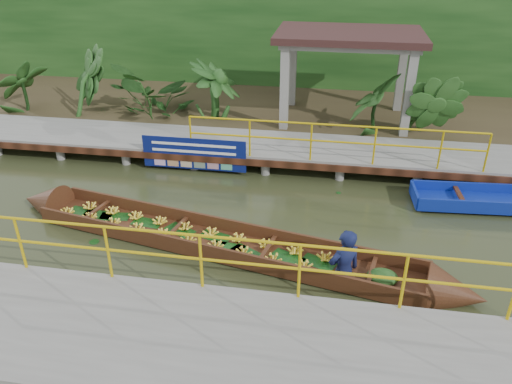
# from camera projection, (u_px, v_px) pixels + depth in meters

# --- Properties ---
(ground) EXTENTS (80.00, 80.00, 0.00)m
(ground) POSITION_uv_depth(u_px,v_px,m) (205.00, 221.00, 11.40)
(ground) COLOR #2D3319
(ground) RESTS_ON ground
(land_strip) EXTENTS (30.00, 8.00, 0.45)m
(land_strip) POSITION_uv_depth(u_px,v_px,m) (258.00, 109.00, 17.83)
(land_strip) COLOR #322719
(land_strip) RESTS_ON ground
(far_dock) EXTENTS (16.00, 2.06, 1.66)m
(far_dock) POSITION_uv_depth(u_px,v_px,m) (235.00, 145.00, 14.16)
(far_dock) COLOR slate
(far_dock) RESTS_ON ground
(near_dock) EXTENTS (18.00, 2.40, 1.73)m
(near_dock) POSITION_uv_depth(u_px,v_px,m) (197.00, 354.00, 7.45)
(near_dock) COLOR slate
(near_dock) RESTS_ON ground
(pavilion) EXTENTS (4.40, 3.00, 3.00)m
(pavilion) POSITION_uv_depth(u_px,v_px,m) (349.00, 44.00, 15.13)
(pavilion) COLOR slate
(pavilion) RESTS_ON ground
(foliage_backdrop) EXTENTS (30.00, 0.80, 4.00)m
(foliage_backdrop) POSITION_uv_depth(u_px,v_px,m) (268.00, 44.00, 19.17)
(foliage_backdrop) COLOR #153A12
(foliage_backdrop) RESTS_ON ground
(vendor_boat) EXTENTS (10.34, 3.10, 2.30)m
(vendor_boat) POSITION_uv_depth(u_px,v_px,m) (235.00, 241.00, 10.23)
(vendor_boat) COLOR #3D1F10
(vendor_boat) RESTS_ON ground
(blue_banner) EXTENTS (2.86, 0.04, 0.89)m
(blue_banner) POSITION_uv_depth(u_px,v_px,m) (194.00, 154.00, 13.43)
(blue_banner) COLOR #0B155A
(blue_banner) RESTS_ON ground
(tropical_plants) EXTENTS (14.53, 1.53, 1.91)m
(tropical_plants) POSITION_uv_depth(u_px,v_px,m) (203.00, 92.00, 15.56)
(tropical_plants) COLOR #153A12
(tropical_plants) RESTS_ON ground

